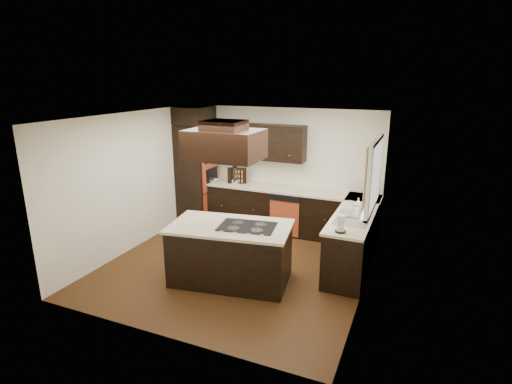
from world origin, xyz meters
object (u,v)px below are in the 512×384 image
island (231,254)px  spice_rack (237,176)px  oven_column (197,174)px  range_hood (224,145)px

island → spice_rack: bearing=104.0°
oven_column → range_hood: 3.13m
oven_column → island: bearing=-49.0°
spice_rack → island: bearing=-87.8°
island → spice_rack: size_ratio=4.49×
range_hood → spice_rack: size_ratio=2.67×
oven_column → island: size_ratio=1.20×
spice_rack → range_hood: bearing=-89.1°
island → range_hood: range_hood is taller
oven_column → range_hood: (1.88, -2.25, 1.10)m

